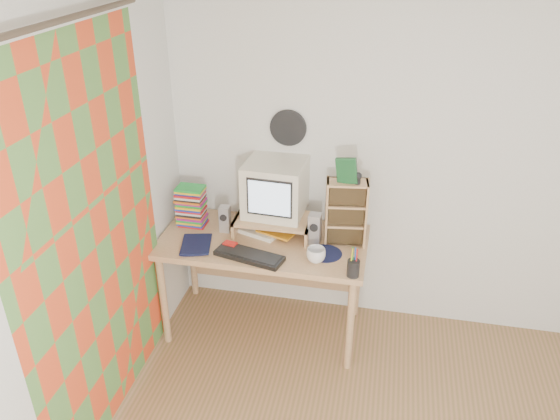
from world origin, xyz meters
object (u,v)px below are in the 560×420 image
at_px(keyboard, 249,256).
at_px(mug, 316,255).
at_px(diary, 182,243).
at_px(cd_rack, 346,212).
at_px(desk, 265,251).
at_px(crt_monitor, 274,190).
at_px(dvd_stack, 191,208).

distance_m(keyboard, mug, 0.43).
distance_m(mug, diary, 0.90).
height_order(cd_rack, mug, cd_rack).
distance_m(desk, crt_monitor, 0.45).
bearing_deg(desk, crt_monitor, 62.02).
bearing_deg(crt_monitor, dvd_stack, -171.72).
bearing_deg(dvd_stack, mug, -16.86).
bearing_deg(dvd_stack, keyboard, -33.13).
height_order(desk, keyboard, keyboard).
bearing_deg(desk, dvd_stack, 176.13).
distance_m(desk, diary, 0.59).
xyz_separation_m(desk, diary, (-0.51, -0.26, 0.16)).
relative_size(desk, mug, 11.52).
bearing_deg(mug, dvd_stack, 162.45).
distance_m(dvd_stack, diary, 0.32).
bearing_deg(keyboard, diary, -171.44).
xyz_separation_m(keyboard, dvd_stack, (-0.50, 0.34, 0.12)).
xyz_separation_m(keyboard, cd_rack, (0.57, 0.32, 0.21)).
height_order(crt_monitor, diary, crt_monitor).
bearing_deg(diary, dvd_stack, 82.51).
relative_size(keyboard, diary, 1.92).
relative_size(dvd_stack, mug, 2.20).
xyz_separation_m(mug, diary, (-0.90, -0.00, -0.02)).
relative_size(crt_monitor, cd_rack, 0.88).
xyz_separation_m(crt_monitor, dvd_stack, (-0.58, -0.05, -0.17)).
xyz_separation_m(crt_monitor, keyboard, (-0.08, -0.39, -0.29)).
relative_size(dvd_stack, cd_rack, 0.60).
bearing_deg(crt_monitor, mug, -41.68).
bearing_deg(desk, mug, -33.44).
bearing_deg(desk, keyboard, -96.53).
bearing_deg(crt_monitor, keyboard, -98.36).
distance_m(crt_monitor, dvd_stack, 0.61).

